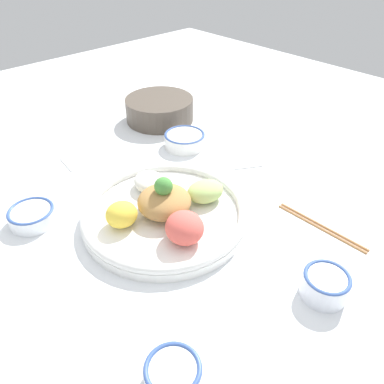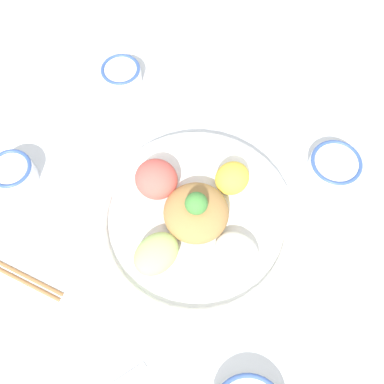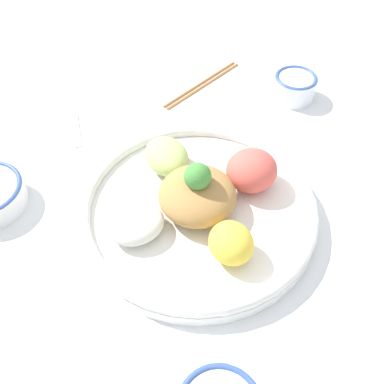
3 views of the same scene
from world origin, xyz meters
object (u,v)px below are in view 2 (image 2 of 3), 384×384
object	(u,v)px
salad_platter	(194,218)
chopsticks_pair_near	(10,271)
sauce_bowl_red	(122,74)
serving_spoon_extra	(368,271)
rice_bowl_plain	(13,173)
rice_bowl_blue	(335,165)

from	to	relation	value
salad_platter	chopsticks_pair_near	size ratio (longest dim) A/B	1.71
sauce_bowl_red	chopsticks_pair_near	size ratio (longest dim) A/B	0.39
salad_platter	serving_spoon_extra	distance (m)	0.31
rice_bowl_plain	serving_spoon_extra	xyz separation A→B (m)	(-0.65, -0.12, -0.02)
sauce_bowl_red	rice_bowl_plain	distance (m)	0.30
rice_bowl_plain	chopsticks_pair_near	distance (m)	0.18
rice_bowl_blue	serving_spoon_extra	xyz separation A→B (m)	(-0.12, 0.16, -0.02)
sauce_bowl_red	serving_spoon_extra	distance (m)	0.61
serving_spoon_extra	rice_bowl_blue	bearing A→B (deg)	133.22
rice_bowl_blue	chopsticks_pair_near	size ratio (longest dim) A/B	0.47
sauce_bowl_red	rice_bowl_blue	size ratio (longest dim) A/B	0.84
sauce_bowl_red	chopsticks_pair_near	world-z (taller)	sauce_bowl_red
chopsticks_pair_near	serving_spoon_extra	distance (m)	0.62
rice_bowl_plain	serving_spoon_extra	world-z (taller)	rice_bowl_plain
salad_platter	rice_bowl_blue	distance (m)	0.29
chopsticks_pair_near	sauce_bowl_red	bearing A→B (deg)	-86.62
rice_bowl_plain	serving_spoon_extra	distance (m)	0.66
rice_bowl_plain	serving_spoon_extra	size ratio (longest dim) A/B	0.64
sauce_bowl_red	rice_bowl_plain	bearing A→B (deg)	78.04
salad_platter	serving_spoon_extra	size ratio (longest dim) A/B	2.83
rice_bowl_blue	rice_bowl_plain	bearing A→B (deg)	28.31
salad_platter	serving_spoon_extra	xyz separation A→B (m)	(-0.31, -0.05, -0.02)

